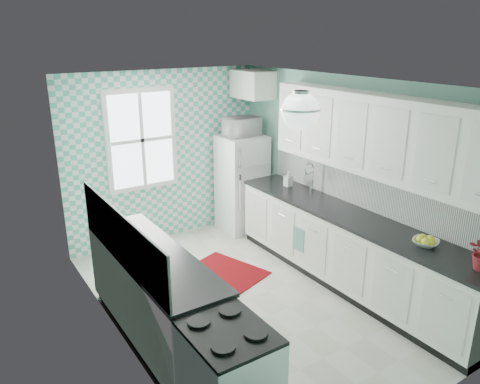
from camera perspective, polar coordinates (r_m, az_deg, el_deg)
floor at (r=5.68m, az=0.99°, el=-12.91°), size 3.00×4.40×0.02m
ceiling at (r=4.85m, az=1.16°, el=13.30°), size 3.00×4.40×0.02m
wall_back at (r=6.98m, az=-9.22°, el=4.29°), size 3.00×0.02×2.50m
wall_front at (r=3.68m, az=21.15°, el=-10.57°), size 3.00×0.02×2.50m
wall_left at (r=4.51m, az=-15.05°, el=-4.39°), size 0.02×4.40×2.50m
wall_right at (r=6.07m, az=12.94°, el=1.81°), size 0.02×4.40×2.50m
accent_wall at (r=6.96m, az=-9.15°, el=4.26°), size 3.00×0.01×2.50m
window at (r=6.74m, az=-11.90°, el=6.22°), size 1.04×0.05×1.44m
backsplash_right at (r=5.81m, az=15.56°, el=0.27°), size 0.02×3.60×0.51m
backsplash_left at (r=4.47m, az=-14.41°, el=-5.31°), size 0.02×2.15×0.51m
upper_cabinets_right at (r=5.39m, az=16.71°, el=6.52°), size 0.33×3.20×0.90m
upper_cabinet_fridge at (r=7.11m, az=1.48°, el=12.98°), size 0.40×0.74×0.40m
ceiling_light at (r=4.24m, az=7.34°, el=9.80°), size 0.34×0.34×0.35m
base_cabinets_right at (r=5.89m, az=13.04°, el=-7.11°), size 0.60×3.60×0.90m
countertop_right at (r=5.69m, az=13.28°, el=-2.89°), size 0.63×3.60×0.04m
base_cabinets_left at (r=4.90m, az=-10.45°, el=-12.58°), size 0.60×2.15×0.90m
countertop_left at (r=4.68m, az=-10.62°, el=-7.61°), size 0.63×2.15×0.04m
fridge at (r=7.30m, az=0.22°, el=1.09°), size 0.65×0.65×1.50m
stove at (r=3.86m, az=-1.55°, el=-21.70°), size 0.60×0.74×0.90m
sink at (r=6.30m, az=7.58°, el=-0.27°), size 0.49×0.41×0.53m
rug at (r=6.22m, az=-1.65°, el=-9.65°), size 0.96×1.14×0.02m
dish_towel at (r=6.04m, az=7.16°, el=-5.73°), size 0.07×0.20×0.31m
fruit_bowl at (r=5.10m, az=21.69°, el=-5.75°), size 0.33×0.33×0.06m
soap_bottle at (r=6.55m, az=5.89°, el=1.62°), size 0.10×0.10×0.21m
microwave at (r=7.08m, az=0.23°, el=7.97°), size 0.52×0.36×0.28m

